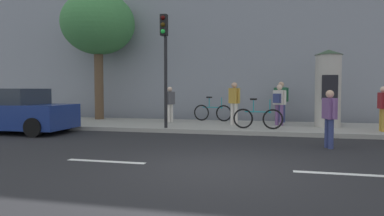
{
  "coord_description": "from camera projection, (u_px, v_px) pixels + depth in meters",
  "views": [
    {
      "loc": [
        1.15,
        -6.81,
        1.56
      ],
      "look_at": [
        -0.96,
        2.0,
        1.08
      ],
      "focal_mm": 32.53,
      "sensor_mm": 36.0,
      "label": 1
    }
  ],
  "objects": [
    {
      "name": "pedestrian_in_light_jacket",
      "position": [
        279.0,
        101.0,
        13.59
      ],
      "size": [
        0.52,
        0.5,
        1.6
      ],
      "color": "#724C84",
      "rests_on": "sidewalk_curb"
    },
    {
      "name": "ground_plane",
      "position": [
        215.0,
        167.0,
        6.96
      ],
      "size": [
        80.0,
        80.0,
        0.0
      ],
      "primitive_type": "plane",
      "color": "#232326"
    },
    {
      "name": "lane_markings",
      "position": [
        215.0,
        167.0,
        6.96
      ],
      "size": [
        25.8,
        0.16,
        0.01
      ],
      "color": "silver",
      "rests_on": "ground_plane"
    },
    {
      "name": "bicycle_upright",
      "position": [
        212.0,
        112.0,
        15.52
      ],
      "size": [
        1.76,
        0.3,
        1.09
      ],
      "color": "black",
      "rests_on": "sidewalk_curb"
    },
    {
      "name": "pedestrian_in_red_top",
      "position": [
        384.0,
        105.0,
        11.63
      ],
      "size": [
        0.39,
        0.61,
        1.51
      ],
      "color": "#B78C33",
      "rests_on": "sidewalk_curb"
    },
    {
      "name": "pedestrian_with_bag",
      "position": [
        234.0,
        100.0,
        13.8
      ],
      "size": [
        0.49,
        0.41,
        1.69
      ],
      "color": "silver",
      "rests_on": "sidewalk_curb"
    },
    {
      "name": "parked_car_red",
      "position": [
        12.0,
        112.0,
        12.5
      ],
      "size": [
        4.25,
        2.05,
        1.59
      ],
      "color": "navy",
      "rests_on": "ground_plane"
    },
    {
      "name": "pedestrian_tallest",
      "position": [
        170.0,
        102.0,
        14.91
      ],
      "size": [
        0.39,
        0.52,
        1.52
      ],
      "color": "silver",
      "rests_on": "sidewalk_curb"
    },
    {
      "name": "pedestrian_with_backpack",
      "position": [
        329.0,
        115.0,
        9.2
      ],
      "size": [
        0.36,
        0.55,
        1.54
      ],
      "color": "navy",
      "rests_on": "ground_plane"
    },
    {
      "name": "street_tree",
      "position": [
        98.0,
        24.0,
        16.29
      ],
      "size": [
        3.42,
        3.42,
        5.96
      ],
      "color": "brown",
      "rests_on": "sidewalk_curb"
    },
    {
      "name": "poster_column",
      "position": [
        328.0,
        88.0,
        13.05
      ],
      "size": [
        1.02,
        1.02,
        2.9
      ],
      "color": "#B2ADA3",
      "rests_on": "sidewalk_curb"
    },
    {
      "name": "bicycle_leaning",
      "position": [
        258.0,
        118.0,
        12.42
      ],
      "size": [
        1.77,
        0.17,
        1.09
      ],
      "color": "black",
      "rests_on": "sidewalk_curb"
    },
    {
      "name": "pedestrian_near_pole",
      "position": [
        281.0,
        98.0,
        14.8
      ],
      "size": [
        0.62,
        0.29,
        1.74
      ],
      "color": "navy",
      "rests_on": "sidewalk_curb"
    },
    {
      "name": "building_backdrop",
      "position": [
        254.0,
        13.0,
        18.32
      ],
      "size": [
        36.0,
        5.0,
        11.17
      ],
      "primitive_type": "cube",
      "color": "gray",
      "rests_on": "ground_plane"
    },
    {
      "name": "sidewalk_curb",
      "position": [
        245.0,
        127.0,
        13.76
      ],
      "size": [
        36.0,
        4.0,
        0.15
      ],
      "primitive_type": "cube",
      "color": "#9E9B93",
      "rests_on": "ground_plane"
    },
    {
      "name": "traffic_light",
      "position": [
        165.0,
        52.0,
        12.54
      ],
      "size": [
        0.24,
        0.45,
        4.08
      ],
      "color": "black",
      "rests_on": "sidewalk_curb"
    }
  ]
}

